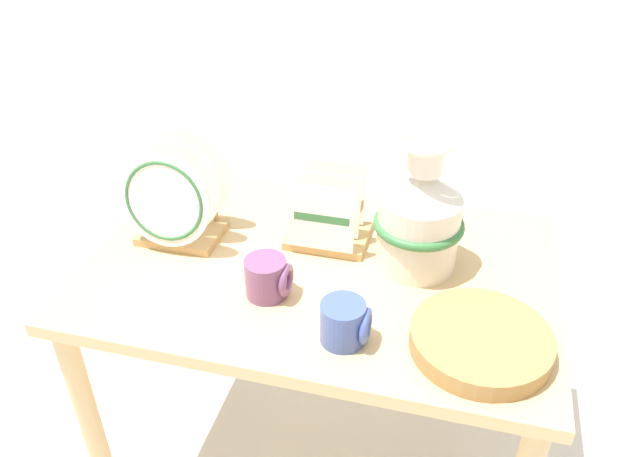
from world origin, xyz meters
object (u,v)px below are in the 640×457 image
Objects in this scene: ceramic_vase at (420,216)px; wicker_charger_stack at (481,341)px; dish_rack_round_plates at (176,204)px; dish_rack_square_plates at (328,222)px; mug_cobalt_glaze at (345,323)px; mug_plum_glaze at (268,278)px.

wicker_charger_stack is at bearing -57.39° from ceramic_vase.
dish_rack_round_plates reaches higher than dish_rack_square_plates.
mug_cobalt_glaze is (-0.28, -0.04, 0.03)m from wicker_charger_stack.
wicker_charger_stack is (0.79, -0.22, -0.08)m from dish_rack_round_plates.
dish_rack_round_plates is 2.51× the size of mug_cobalt_glaze.
ceramic_vase reaches higher than mug_cobalt_glaze.
dish_rack_round_plates is 0.83m from wicker_charger_stack.
wicker_charger_stack is at bearing -37.78° from dish_rack_square_plates.
mug_plum_glaze is (0.30, -0.16, -0.06)m from dish_rack_round_plates.
ceramic_vase reaches higher than dish_rack_square_plates.
dish_rack_round_plates is 0.58m from mug_cobalt_glaze.
dish_rack_round_plates is 1.28× the size of dish_rack_square_plates.
dish_rack_round_plates is 2.51× the size of mug_plum_glaze.
ceramic_vase is 0.26m from dish_rack_square_plates.
ceramic_vase is 1.28× the size of dish_rack_round_plates.
wicker_charger_stack is at bearing -15.80° from dish_rack_round_plates.
dish_rack_round_plates is 0.40m from dish_rack_square_plates.
wicker_charger_stack is at bearing -7.07° from mug_plum_glaze.
dish_rack_round_plates is at bearing -175.94° from ceramic_vase.
ceramic_vase reaches higher than mug_plum_glaze.
dish_rack_round_plates reaches higher than mug_cobalt_glaze.
mug_plum_glaze is at bearing 172.93° from wicker_charger_stack.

